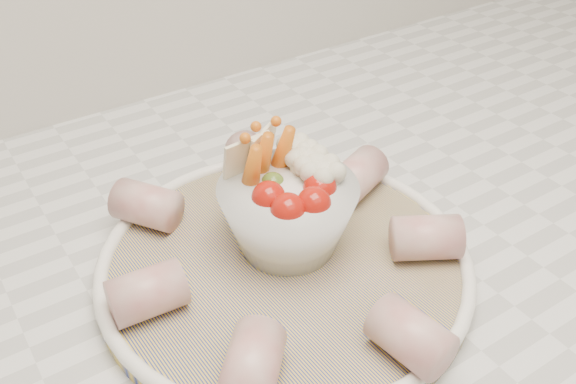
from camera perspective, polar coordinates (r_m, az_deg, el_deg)
serving_platter at (r=0.55m, az=-0.29°, el=-6.37°), size 0.33×0.33×0.02m
veggie_bowl at (r=0.54m, az=0.05°, el=-1.36°), size 0.12×0.12×0.10m
cured_meat_rolls at (r=0.53m, az=-0.41°, el=-4.60°), size 0.29×0.31×0.04m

